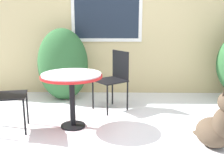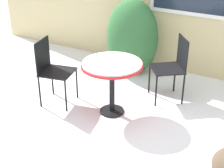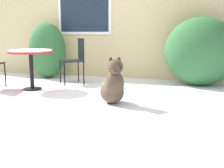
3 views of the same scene
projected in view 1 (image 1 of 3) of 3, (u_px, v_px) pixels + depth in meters
The scene contains 7 objects.
ground_plane at pixel (111, 142), 3.26m from camera, with size 16.00×16.00×0.00m, color white.
house_wall at pixel (113, 18), 5.06m from camera, with size 8.00×0.10×2.73m.
shrub_left at pixel (63, 65), 4.80m from camera, with size 0.86×0.63×1.23m.
patio_table at pixel (72, 81), 3.57m from camera, with size 0.79×0.79×0.72m.
patio_chair_near_table at pixel (114, 77), 4.31m from camera, with size 0.59×0.59×0.90m.
patio_chair_far_side at pixel (2, 92), 3.46m from camera, with size 0.50×0.50×0.90m.
dog at pixel (218, 126), 3.05m from camera, with size 0.52×0.58×0.69m.
Camera 1 is at (0.06, -3.00, 1.43)m, focal length 45.00 mm.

